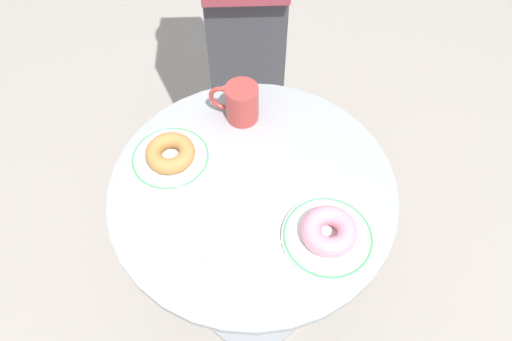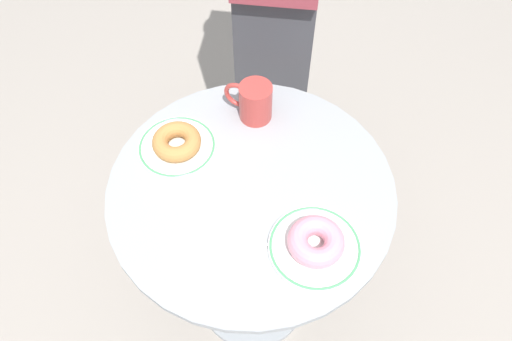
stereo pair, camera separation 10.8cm
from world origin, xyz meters
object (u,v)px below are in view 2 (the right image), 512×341
at_px(plate_right, 315,247).
at_px(donut_pink_frosted, 316,241).
at_px(coffee_mug, 254,102).
at_px(paper_napkin, 227,253).
at_px(donut_old_fashioned, 177,142).
at_px(cafe_table, 252,233).
at_px(plate_left, 177,147).

bearing_deg(plate_right, donut_pink_frosted, 180.00).
relative_size(plate_right, coffee_mug, 1.58).
bearing_deg(donut_pink_frosted, paper_napkin, -134.10).
distance_m(donut_old_fashioned, coffee_mug, 0.22).
xyz_separation_m(cafe_table, plate_right, (0.21, -0.03, 0.24)).
relative_size(cafe_table, plate_left, 3.70).
xyz_separation_m(donut_old_fashioned, coffee_mug, (0.06, 0.21, 0.02)).
height_order(cafe_table, plate_left, plate_left).
distance_m(cafe_table, donut_pink_frosted, 0.34).
xyz_separation_m(plate_right, paper_napkin, (-0.13, -0.13, -0.00)).
height_order(plate_left, paper_napkin, plate_left).
bearing_deg(coffee_mug, plate_right, -29.22).
bearing_deg(plate_left, plate_right, 1.53).
bearing_deg(cafe_table, donut_old_fashioned, -168.44).
height_order(donut_pink_frosted, coffee_mug, coffee_mug).
height_order(plate_left, plate_right, same).
bearing_deg(plate_right, paper_napkin, -134.10).
distance_m(donut_pink_frosted, coffee_mug, 0.40).
height_order(cafe_table, donut_pink_frosted, donut_pink_frosted).
distance_m(cafe_table, paper_napkin, 0.30).
relative_size(plate_right, donut_old_fashioned, 1.68).
height_order(paper_napkin, coffee_mug, coffee_mug).
relative_size(cafe_table, donut_pink_frosted, 5.90).
relative_size(cafe_table, plate_right, 3.56).
xyz_separation_m(plate_left, coffee_mug, (0.07, 0.21, 0.04)).
height_order(cafe_table, donut_old_fashioned, donut_old_fashioned).
height_order(plate_left, donut_old_fashioned, donut_old_fashioned).
relative_size(donut_pink_frosted, paper_napkin, 0.85).
height_order(cafe_table, paper_napkin, paper_napkin).
bearing_deg(cafe_table, plate_left, -169.09).
bearing_deg(donut_pink_frosted, cafe_table, 172.06).
xyz_separation_m(plate_right, donut_old_fashioned, (-0.41, -0.01, 0.02)).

